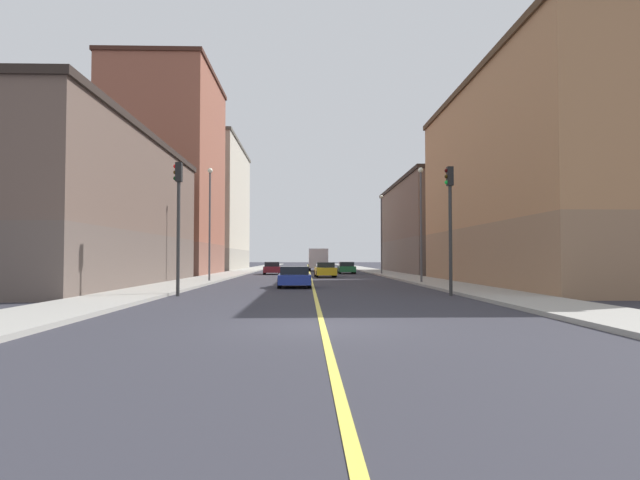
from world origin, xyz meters
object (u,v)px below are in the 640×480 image
at_px(street_lamp_left_near, 421,213).
at_px(street_lamp_left_far, 381,227).
at_px(traffic_light_left_near, 450,212).
at_px(building_right_midblock, 167,174).
at_px(box_truck, 318,259).
at_px(car_maroon, 272,268).
at_px(car_yellow, 325,270).
at_px(car_green, 346,268).
at_px(building_right_distant, 208,208).
at_px(traffic_light_right_near, 178,210).
at_px(building_left_mid, 437,228).
at_px(building_right_corner, 74,210).
at_px(car_blue, 294,277).
at_px(street_lamp_right_near, 210,213).
at_px(building_left_near, 543,182).

height_order(street_lamp_left_near, street_lamp_left_far, street_lamp_left_far).
bearing_deg(street_lamp_left_near, traffic_light_left_near, -95.44).
xyz_separation_m(building_right_midblock, box_truck, (16.25, 16.17, -8.96)).
bearing_deg(car_maroon, street_lamp_left_far, -13.38).
height_order(street_lamp_left_near, car_yellow, street_lamp_left_near).
bearing_deg(car_green, car_yellow, -104.82).
distance_m(car_yellow, car_maroon, 9.91).
bearing_deg(building_right_distant, car_yellow, -60.93).
distance_m(traffic_light_right_near, car_green, 35.86).
bearing_deg(car_maroon, building_left_mid, 12.97).
bearing_deg(traffic_light_right_near, building_left_mid, 59.46).
distance_m(building_right_corner, street_lamp_left_near, 22.52).
bearing_deg(car_blue, street_lamp_right_near, 135.39).
height_order(building_right_corner, car_green, building_right_corner).
bearing_deg(building_right_midblock, building_right_corner, -90.00).
bearing_deg(street_lamp_left_near, traffic_light_right_near, -142.22).
bearing_deg(building_left_near, car_maroon, 129.90).
bearing_deg(street_lamp_left_far, street_lamp_left_near, -90.00).
distance_m(car_maroon, box_truck, 15.46).
bearing_deg(car_blue, street_lamp_left_far, 68.96).
bearing_deg(building_right_midblock, street_lamp_right_near, -65.75).
xyz_separation_m(building_right_corner, street_lamp_left_near, (22.43, 1.97, 0.02)).
distance_m(building_left_mid, box_truck, 17.53).
xyz_separation_m(building_right_distant, street_lamp_right_near, (7.67, -39.91, -4.28)).
bearing_deg(building_left_near, building_right_distant, 124.32).
bearing_deg(building_left_near, car_yellow, 133.19).
xyz_separation_m(building_left_near, building_right_distant, (-30.11, 44.10, 2.51)).
xyz_separation_m(building_right_distant, car_green, (19.16, -19.01, -8.62)).
bearing_deg(building_right_corner, car_blue, -6.71).
bearing_deg(street_lamp_left_near, building_right_distant, 117.85).
distance_m(street_lamp_right_near, car_maroon, 19.48).
bearing_deg(car_maroon, building_left_near, -50.10).
distance_m(traffic_light_left_near, car_maroon, 33.76).
bearing_deg(building_right_distant, building_left_mid, -29.14).
relative_size(street_lamp_right_near, car_green, 1.88).
distance_m(building_right_corner, traffic_light_right_near, 12.30).
height_order(traffic_light_left_near, street_lamp_left_near, street_lamp_left_near).
distance_m(building_right_distant, traffic_light_left_near, 57.53).
bearing_deg(car_green, traffic_light_right_near, -107.11).
distance_m(building_right_midblock, box_truck, 24.61).
height_order(traffic_light_right_near, box_truck, traffic_light_right_near).
bearing_deg(street_lamp_right_near, traffic_light_right_near, -85.74).
relative_size(building_right_midblock, car_yellow, 5.28).
height_order(building_right_distant, traffic_light_left_near, building_right_distant).
bearing_deg(car_yellow, car_maroon, 123.25).
bearing_deg(street_lamp_left_far, box_truck, 109.74).
relative_size(traffic_light_right_near, car_blue, 1.56).
bearing_deg(building_right_distant, car_maroon, -62.67).
distance_m(street_lamp_left_far, car_blue, 24.13).
xyz_separation_m(traffic_light_right_near, box_truck, (7.59, 46.43, -2.41)).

